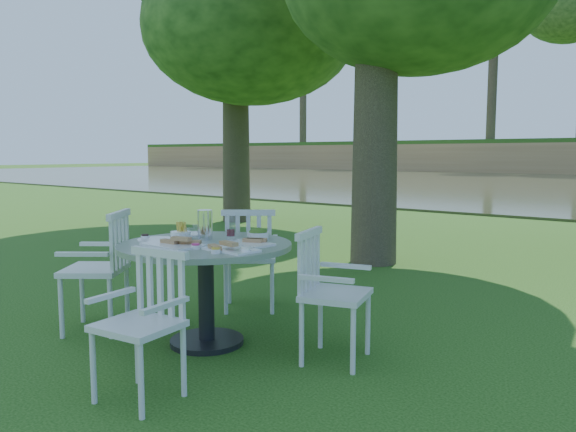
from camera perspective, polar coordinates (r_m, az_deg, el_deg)
name	(u,v)px	position (r m, az deg, el deg)	size (l,w,h in m)	color
ground	(275,307)	(5.40, -1.34, -9.19)	(140.00, 140.00, 0.00)	#163E0D
table	(206,265)	(4.29, -8.36, -4.92)	(1.30, 1.30, 0.78)	black
chair_ne	(324,284)	(3.96, 3.63, -6.95)	(0.54, 0.56, 0.91)	silver
chair_nw	(249,252)	(5.14, -3.97, -3.63)	(0.65, 0.65, 0.95)	silver
chair_sw	(106,261)	(4.81, -18.00, -4.39)	(0.67, 0.67, 0.98)	silver
chair_se	(148,312)	(3.48, -13.99, -9.41)	(0.49, 0.46, 0.87)	silver
tableware	(207,236)	(4.32, -8.27, -2.02)	(1.13, 0.86, 0.23)	white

